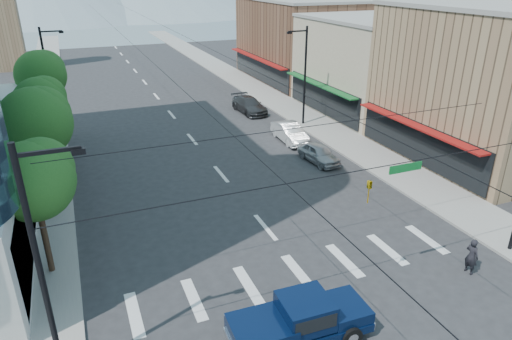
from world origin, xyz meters
The scene contains 18 objects.
ground centered at (0.00, 0.00, 0.00)m, with size 160.00×160.00×0.00m, color #28282B.
sidewalk_left centered at (-12.00, 40.00, 0.07)m, with size 4.00×120.00×0.15m, color gray.
sidewalk_right centered at (12.00, 40.00, 0.07)m, with size 4.00×120.00×0.15m, color gray.
shop_near centered at (20.00, 10.00, 5.50)m, with size 12.00×14.00×11.00m, color #8C6B4C.
shop_mid centered at (20.00, 24.00, 4.50)m, with size 12.00×14.00×9.00m, color tan.
shop_far centered at (20.00, 40.00, 5.00)m, with size 12.00×18.00×10.00m, color brown.
tree_near centered at (-11.07, 6.10, 4.99)m, with size 3.65×3.64×6.71m.
tree_midnear centered at (-11.07, 13.10, 5.59)m, with size 4.09×4.09×7.52m.
tree_midfar centered at (-11.07, 20.10, 4.99)m, with size 3.65×3.64×6.71m.
tree_far centered at (-11.07, 27.10, 5.59)m, with size 4.09×4.09×7.52m.
signal_rig centered at (0.19, -1.00, 4.64)m, with size 21.80×0.20×9.00m.
lamp_pole_nw centered at (-10.67, 30.00, 4.94)m, with size 2.00×0.25×9.00m.
lamp_pole_ne centered at (10.67, 22.00, 4.94)m, with size 2.00×0.25×9.00m.
pickup_truck centered at (-2.21, -2.41, 0.99)m, with size 5.70×2.35×1.91m.
pedestrian centered at (7.41, -1.60, 0.92)m, with size 0.67×0.44×1.84m, color black.
parked_car_near centered at (7.60, 13.39, 0.70)m, with size 1.65×4.11×1.40m, color #A5A5AA.
parked_car_mid centered at (7.60, 18.40, 0.78)m, with size 1.64×4.72×1.55m, color white.
parked_car_far centered at (7.60, 27.75, 0.77)m, with size 2.17×5.33×1.55m, color #333436.
Camera 1 is at (-9.01, -14.56, 13.35)m, focal length 32.00 mm.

